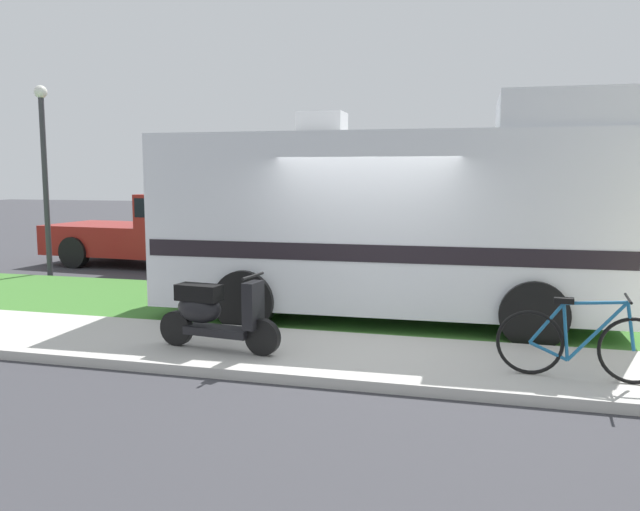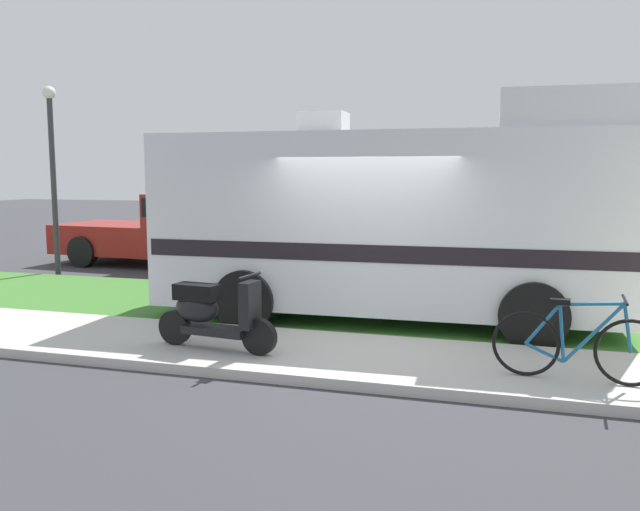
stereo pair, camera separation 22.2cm
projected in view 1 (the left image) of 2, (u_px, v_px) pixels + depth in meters
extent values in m
plane|color=#38383D|center=(365.00, 338.00, 8.99)|extent=(80.00, 80.00, 0.00)
cube|color=beige|center=(346.00, 358.00, 7.84)|extent=(24.00, 2.00, 0.12)
cube|color=#3D752D|center=(383.00, 313.00, 10.43)|extent=(24.00, 3.40, 0.08)
cube|color=silver|center=(387.00, 219.00, 9.98)|extent=(6.88, 2.75, 2.56)
cube|color=silver|center=(563.00, 115.00, 9.20)|extent=(1.87, 2.48, 0.50)
cube|color=black|center=(386.00, 244.00, 10.03)|extent=(6.74, 2.76, 0.24)
cube|color=black|center=(626.00, 191.00, 9.13)|extent=(0.14, 2.18, 0.90)
cube|color=silver|center=(322.00, 124.00, 10.03)|extent=(0.72, 0.62, 0.36)
cylinder|color=black|center=(521.00, 283.00, 10.82)|extent=(0.91, 0.30, 0.90)
cylinder|color=black|center=(534.00, 314.00, 8.44)|extent=(0.91, 0.30, 0.90)
cylinder|color=black|center=(292.00, 275.00, 11.74)|extent=(0.91, 0.30, 0.90)
cylinder|color=black|center=(245.00, 300.00, 9.37)|extent=(0.91, 0.30, 0.90)
cylinder|color=black|center=(263.00, 337.00, 7.70)|extent=(0.45, 0.15, 0.44)
cylinder|color=black|center=(177.00, 328.00, 8.16)|extent=(0.45, 0.15, 0.44)
cube|color=black|center=(218.00, 331.00, 7.92)|extent=(0.88, 0.38, 0.10)
cube|color=black|center=(199.00, 292.00, 7.97)|extent=(0.59, 0.33, 0.20)
ellipsoid|color=black|center=(199.00, 308.00, 7.99)|extent=(0.63, 0.37, 0.36)
cube|color=black|center=(253.00, 305.00, 7.70)|extent=(0.18, 0.33, 0.56)
cylinder|color=black|center=(253.00, 276.00, 7.65)|extent=(0.10, 0.50, 0.04)
sphere|color=white|center=(253.00, 290.00, 7.67)|extent=(0.12, 0.12, 0.12)
torus|color=black|center=(634.00, 351.00, 6.63)|extent=(0.70, 0.09, 0.70)
torus|color=black|center=(530.00, 342.00, 6.96)|extent=(0.70, 0.09, 0.70)
cylinder|color=#1E6699|center=(597.00, 332.00, 6.72)|extent=(0.58, 0.08, 0.68)
cylinder|color=#1E6699|center=(566.00, 332.00, 6.82)|extent=(0.10, 0.04, 0.61)
cylinder|color=#1E6699|center=(595.00, 303.00, 6.69)|extent=(0.61, 0.08, 0.09)
cylinder|color=#1E6699|center=(548.00, 351.00, 6.90)|extent=(0.40, 0.06, 0.19)
cylinder|color=#1E6699|center=(547.00, 323.00, 6.87)|extent=(0.36, 0.06, 0.47)
cylinder|color=#1E6699|center=(631.00, 327.00, 6.61)|extent=(0.12, 0.04, 0.51)
cube|color=black|center=(564.00, 300.00, 6.79)|extent=(0.21, 0.11, 0.06)
cylinder|color=black|center=(628.00, 298.00, 6.58)|extent=(0.06, 0.52, 0.03)
cube|color=maroon|center=(199.00, 225.00, 15.56)|extent=(2.43, 2.20, 1.51)
cube|color=black|center=(199.00, 206.00, 15.51)|extent=(2.32, 2.21, 0.44)
cube|color=maroon|center=(111.00, 238.00, 16.45)|extent=(2.94, 2.24, 0.73)
cylinder|color=black|center=(225.00, 248.00, 16.51)|extent=(0.78, 0.29, 0.76)
cylinder|color=black|center=(185.00, 258.00, 14.67)|extent=(0.78, 0.29, 0.76)
cylinder|color=black|center=(124.00, 244.00, 17.51)|extent=(0.78, 0.29, 0.76)
cylinder|color=black|center=(74.00, 252.00, 15.67)|extent=(0.78, 0.29, 0.76)
cylinder|color=#333338|center=(46.00, 188.00, 14.24)|extent=(0.12, 0.12, 3.91)
sphere|color=silver|center=(41.00, 92.00, 13.98)|extent=(0.28, 0.28, 0.28)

